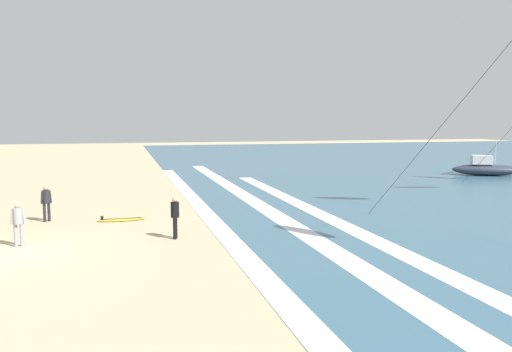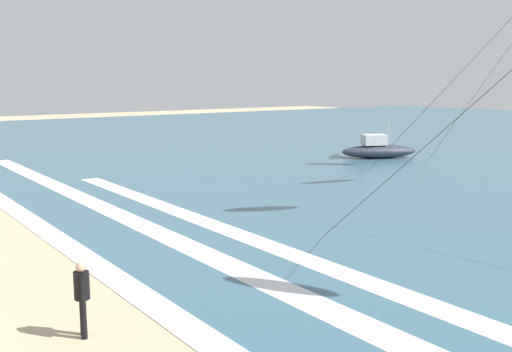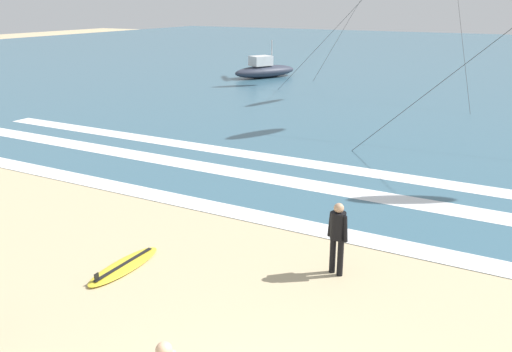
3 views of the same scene
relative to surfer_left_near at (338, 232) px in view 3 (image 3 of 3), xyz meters
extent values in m
cube|color=white|center=(1.09, 1.95, -0.94)|extent=(54.38, 0.82, 0.01)
cube|color=white|center=(-0.13, 5.03, -0.94)|extent=(58.75, 0.99, 0.01)
cube|color=white|center=(-0.56, 7.16, -0.94)|extent=(36.82, 0.92, 0.01)
cylinder|color=black|center=(-0.10, 0.03, -0.55)|extent=(0.13, 0.13, 0.82)
cylinder|color=black|center=(0.10, -0.03, -0.55)|extent=(0.13, 0.13, 0.82)
cylinder|color=black|center=(0.00, 0.00, 0.15)|extent=(0.32, 0.32, 0.58)
cylinder|color=black|center=(-0.18, 0.05, 0.13)|extent=(0.15, 0.12, 0.56)
cylinder|color=black|center=(0.18, -0.05, 0.13)|extent=(0.15, 0.12, 0.56)
sphere|color=tan|center=(0.00, 0.00, 0.54)|extent=(0.21, 0.21, 0.21)
sphere|color=tan|center=(-0.16, -5.50, 0.54)|extent=(0.21, 0.21, 0.21)
ellipsoid|color=yellow|center=(-4.11, -1.99, -0.91)|extent=(0.62, 2.11, 0.09)
cube|color=black|center=(-4.11, -1.99, -0.86)|extent=(0.12, 1.79, 0.01)
cube|color=black|center=(-4.10, -2.81, -0.79)|extent=(0.02, 0.12, 0.16)
ellipsoid|color=#2D3342|center=(-15.74, 26.16, -0.51)|extent=(3.83, 5.41, 0.90)
cube|color=silver|center=(-15.91, 25.80, 0.29)|extent=(1.65, 1.83, 0.70)
cylinder|color=#B2B2B2|center=(-15.47, 26.70, 0.84)|extent=(0.08, 0.08, 1.80)
camera|label=1|loc=(19.44, -1.86, 3.58)|focal=36.46mm
camera|label=2|loc=(11.39, -3.87, 4.31)|focal=41.29mm
camera|label=3|loc=(3.56, -9.88, 4.60)|focal=38.21mm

